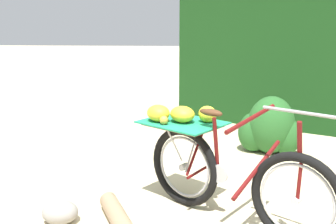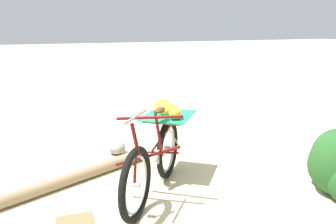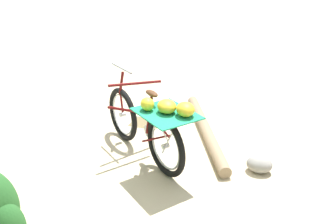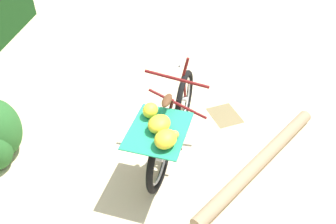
{
  "view_description": "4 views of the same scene",
  "coord_description": "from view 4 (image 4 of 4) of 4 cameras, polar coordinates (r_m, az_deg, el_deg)",
  "views": [
    {
      "loc": [
        -0.02,
        -3.14,
        1.6
      ],
      "look_at": [
        -0.27,
        0.1,
        0.88
      ],
      "focal_mm": 41.0,
      "sensor_mm": 36.0,
      "label": 1
    },
    {
      "loc": [
        3.8,
        -1.27,
        1.86
      ],
      "look_at": [
        -0.29,
        0.2,
        0.78
      ],
      "focal_mm": 38.9,
      "sensor_mm": 36.0,
      "label": 2
    },
    {
      "loc": [
        -1.41,
        3.58,
        2.38
      ],
      "look_at": [
        -0.2,
        0.23,
        0.83
      ],
      "focal_mm": 39.66,
      "sensor_mm": 36.0,
      "label": 3
    },
    {
      "loc": [
        -2.44,
        0.91,
        2.98
      ],
      "look_at": [
        -0.05,
        0.01,
        0.89
      ],
      "focal_mm": 37.0,
      "sensor_mm": 36.0,
      "label": 4
    }
  ],
  "objects": [
    {
      "name": "bicycle",
      "position": [
        3.76,
        0.39,
        -2.19
      ],
      "size": [
        1.61,
        1.3,
        1.03
      ],
      "rotation": [
        0.0,
        0.0,
        -0.64
      ],
      "color": "black",
      "rests_on": "ground_plane"
    },
    {
      "name": "leaf_litter_patch",
      "position": [
        4.7,
        9.33,
        -0.53
      ],
      "size": [
        0.44,
        0.36,
        0.01
      ],
      "primitive_type": "cube",
      "color": "olive",
      "rests_on": "ground_plane"
    },
    {
      "name": "fallen_log",
      "position": [
        4.07,
        14.82,
        -7.95
      ],
      "size": [
        1.12,
        2.07,
        0.15
      ],
      "primitive_type": "cylinder",
      "rotation": [
        0.0,
        1.57,
        -1.12
      ],
      "color": "#937A5B",
      "rests_on": "ground_plane"
    },
    {
      "name": "ground_plane",
      "position": [
        3.96,
        -0.06,
        -9.47
      ],
      "size": [
        60.0,
        60.0,
        0.0
      ],
      "primitive_type": "plane",
      "color": "beige"
    }
  ]
}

